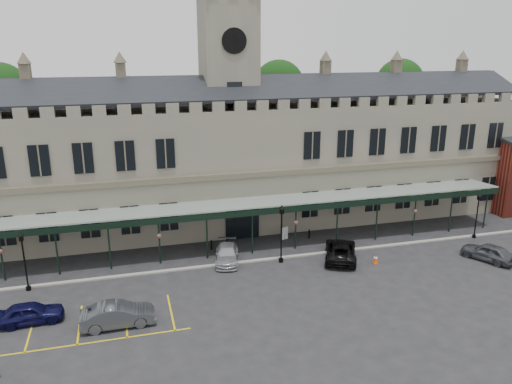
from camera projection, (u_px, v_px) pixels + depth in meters
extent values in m
plane|color=black|center=(277.00, 291.00, 37.35)|extent=(140.00, 140.00, 0.00)
cube|color=#696557|center=(230.00, 165.00, 50.41)|extent=(60.00, 10.00, 12.00)
cube|color=#50493A|center=(242.00, 175.00, 45.57)|extent=(60.00, 0.35, 0.50)
cube|color=black|center=(235.00, 88.00, 45.87)|extent=(60.00, 4.77, 2.20)
cube|color=black|center=(223.00, 84.00, 50.49)|extent=(60.00, 4.77, 2.20)
cube|color=black|center=(242.00, 219.00, 46.87)|extent=(3.20, 0.18, 3.80)
cube|color=#696557|center=(229.00, 115.00, 48.98)|extent=(5.00, 5.00, 22.00)
cylinder|color=silver|center=(234.00, 41.00, 44.61)|extent=(2.20, 0.12, 2.20)
cylinder|color=black|center=(234.00, 41.00, 44.54)|extent=(2.30, 0.04, 2.30)
cube|color=black|center=(235.00, 97.00, 46.04)|extent=(1.40, 0.12, 2.80)
cube|color=#8C9E93|center=(247.00, 203.00, 44.49)|extent=(50.00, 4.00, 0.40)
cube|color=black|center=(253.00, 213.00, 42.71)|extent=(50.00, 0.18, 0.50)
cube|color=gray|center=(258.00, 260.00, 42.41)|extent=(60.00, 0.40, 0.12)
cylinder|color=#332314|center=(10.00, 158.00, 53.16)|extent=(0.70, 0.70, 12.00)
sphere|color=black|center=(1.00, 92.00, 51.15)|extent=(6.00, 6.00, 6.00)
cylinder|color=#332314|center=(278.00, 144.00, 60.75)|extent=(0.70, 0.70, 12.00)
sphere|color=black|center=(279.00, 86.00, 58.75)|extent=(6.00, 6.00, 6.00)
cylinder|color=#332314|center=(395.00, 138.00, 64.80)|extent=(0.70, 0.70, 12.00)
sphere|color=black|center=(400.00, 83.00, 62.80)|extent=(6.00, 6.00, 6.00)
cylinder|color=black|center=(28.00, 288.00, 37.40)|extent=(0.36, 0.36, 0.30)
cylinder|color=black|center=(25.00, 265.00, 36.86)|extent=(0.12, 0.12, 4.04)
cube|color=black|center=(21.00, 238.00, 36.24)|extent=(0.28, 0.28, 0.40)
cone|color=black|center=(21.00, 234.00, 36.14)|extent=(0.44, 0.44, 0.30)
cylinder|color=black|center=(281.00, 260.00, 42.22)|extent=(0.39, 0.39, 0.33)
cylinder|color=black|center=(281.00, 238.00, 41.63)|extent=(0.13, 0.13, 4.38)
cube|color=black|center=(282.00, 211.00, 40.96)|extent=(0.31, 0.31, 0.44)
cone|color=black|center=(282.00, 207.00, 40.85)|extent=(0.48, 0.48, 0.33)
cylinder|color=black|center=(474.00, 236.00, 47.50)|extent=(0.34, 0.34, 0.29)
cylinder|color=black|center=(476.00, 219.00, 46.99)|extent=(0.11, 0.11, 3.83)
cube|color=black|center=(479.00, 198.00, 46.40)|extent=(0.27, 0.27, 0.38)
cone|color=black|center=(480.00, 194.00, 46.30)|extent=(0.42, 0.42, 0.29)
cube|color=#DB4206|center=(375.00, 263.00, 42.03)|extent=(0.41, 0.41, 0.04)
cone|color=#DB4206|center=(376.00, 259.00, 41.92)|extent=(0.48, 0.48, 0.76)
cylinder|color=silver|center=(376.00, 258.00, 41.89)|extent=(0.32, 0.32, 0.11)
cylinder|color=black|center=(285.00, 237.00, 47.06)|extent=(0.06, 0.06, 0.51)
cube|color=silver|center=(285.00, 233.00, 46.96)|extent=(0.69, 0.26, 1.22)
cylinder|color=black|center=(211.00, 245.00, 44.70)|extent=(0.16, 0.16, 0.89)
cylinder|color=black|center=(309.00, 234.00, 47.26)|extent=(0.15, 0.15, 0.87)
imported|color=#0B0B33|center=(30.00, 313.00, 32.89)|extent=(4.32, 1.95, 1.44)
imported|color=#3C3F45|center=(118.00, 315.00, 32.51)|extent=(4.83, 1.77, 1.58)
imported|color=#9D9FA4|center=(227.00, 254.00, 42.20)|extent=(2.90, 4.96, 1.35)
imported|color=black|center=(341.00, 250.00, 42.69)|extent=(4.58, 6.08, 1.53)
imported|color=#3C3F45|center=(488.00, 252.00, 42.42)|extent=(3.58, 4.68, 1.49)
imported|color=black|center=(91.00, 317.00, 32.18)|extent=(0.63, 0.72, 1.66)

